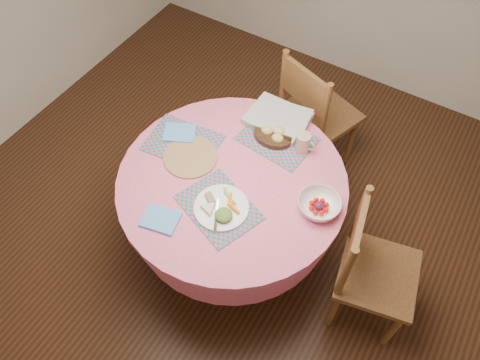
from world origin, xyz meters
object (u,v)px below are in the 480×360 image
at_px(wicker_trivet, 191,157).
at_px(fruit_bowl, 319,205).
at_px(latte_mug, 303,143).
at_px(bread_bowl, 273,135).
at_px(dining_table, 232,199).
at_px(chair_right, 370,268).
at_px(dinner_plate, 222,208).
at_px(chair_back, 315,113).

height_order(wicker_trivet, fruit_bowl, fruit_bowl).
bearing_deg(wicker_trivet, latte_mug, 36.28).
height_order(bread_bowl, latte_mug, latte_mug).
xyz_separation_m(dining_table, chair_right, (0.83, 0.05, -0.07)).
relative_size(dining_table, wicker_trivet, 4.13).
bearing_deg(latte_mug, dining_table, -121.24).
xyz_separation_m(wicker_trivet, bread_bowl, (0.32, 0.36, 0.03)).
bearing_deg(fruit_bowl, latte_mug, 129.16).
bearing_deg(dinner_plate, chair_back, 88.71).
xyz_separation_m(chair_right, fruit_bowl, (-0.35, 0.02, 0.30)).
height_order(wicker_trivet, latte_mug, latte_mug).
relative_size(chair_right, bread_bowl, 4.03).
height_order(dining_table, wicker_trivet, wicker_trivet).
bearing_deg(fruit_bowl, dinner_plate, -147.52).
height_order(dinner_plate, bread_bowl, bread_bowl).
relative_size(dinner_plate, latte_mug, 2.41).
xyz_separation_m(dinner_plate, bread_bowl, (-0.01, 0.56, 0.01)).
bearing_deg(latte_mug, chair_back, 105.38).
height_order(wicker_trivet, bread_bowl, bread_bowl).
relative_size(dining_table, chair_back, 1.27).
xyz_separation_m(wicker_trivet, fruit_bowl, (0.75, 0.06, 0.03)).
distance_m(chair_back, bread_bowl, 0.60).
height_order(chair_back, fruit_bowl, chair_back).
distance_m(wicker_trivet, fruit_bowl, 0.75).
distance_m(chair_right, dinner_plate, 0.86).
distance_m(chair_right, wicker_trivet, 1.14).
height_order(chair_right, wicker_trivet, chair_right).
distance_m(dining_table, chair_back, 0.90).
bearing_deg(dinner_plate, wicker_trivet, 149.09).
bearing_deg(wicker_trivet, bread_bowl, 48.26).
relative_size(dining_table, fruit_bowl, 4.38).
bearing_deg(chair_right, fruit_bowl, 74.81).
distance_m(dining_table, dinner_plate, 0.29).
bearing_deg(dining_table, dinner_plate, -72.83).
distance_m(chair_right, bread_bowl, 0.89).
distance_m(wicker_trivet, dinner_plate, 0.39).
relative_size(wicker_trivet, latte_mug, 2.56).
height_order(dining_table, fruit_bowl, fruit_bowl).
bearing_deg(fruit_bowl, bread_bowl, 145.53).
distance_m(dinner_plate, fruit_bowl, 0.49).
distance_m(latte_mug, fruit_bowl, 0.39).
distance_m(dining_table, chair_right, 0.83).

